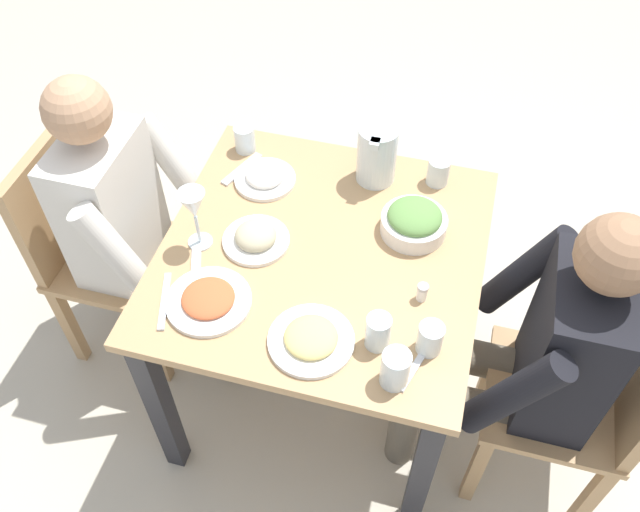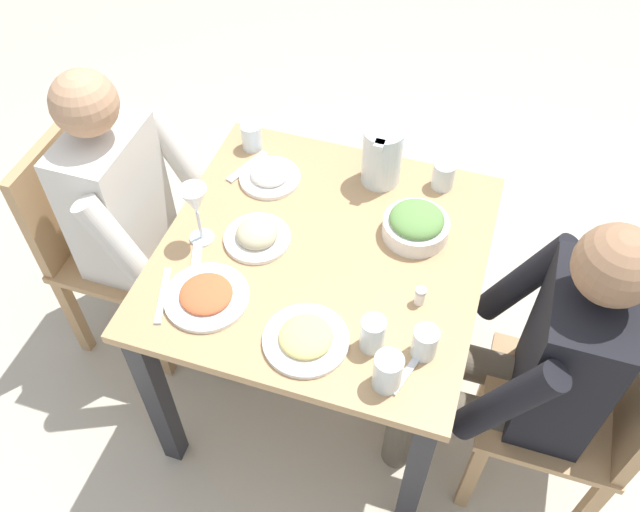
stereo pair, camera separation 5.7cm
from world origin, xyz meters
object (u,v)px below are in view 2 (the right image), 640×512
(diner_far, at_px, (145,219))
(water_glass_far_left, at_px, (388,372))
(chair_near, at_px, (589,406))
(chair_far, at_px, (100,235))
(dining_table, at_px, (322,278))
(water_glass_far_right, at_px, (443,175))
(wine_glass, at_px, (195,204))
(plate_rice_curry, at_px, (206,296))
(water_pitcher, at_px, (382,156))
(plate_yoghurt, at_px, (270,175))
(plate_beans, at_px, (257,235))
(diner_near, at_px, (527,359))
(water_glass_near_left, at_px, (373,334))
(water_glass_by_pitcher, at_px, (252,136))
(salad_bowl, at_px, (416,224))
(plate_fries, at_px, (306,338))
(salt_shaker, at_px, (420,296))
(water_glass_center, at_px, (425,343))

(diner_far, relative_size, water_glass_far_left, 10.89)
(chair_near, relative_size, chair_far, 1.00)
(dining_table, bearing_deg, chair_far, 86.24)
(water_glass_far_right, relative_size, wine_glass, 0.44)
(chair_near, height_order, chair_far, same)
(plate_rice_curry, relative_size, wine_glass, 1.16)
(water_pitcher, xyz_separation_m, plate_yoghurt, (-0.11, 0.32, -0.08))
(plate_beans, xyz_separation_m, water_glass_far_right, (0.38, -0.46, 0.02))
(dining_table, bearing_deg, wine_glass, 100.60)
(water_pitcher, distance_m, plate_rice_curry, 0.68)
(diner_far, distance_m, water_pitcher, 0.78)
(diner_near, height_order, diner_far, same)
(water_glass_far_right, bearing_deg, wine_glass, 124.83)
(diner_near, xyz_separation_m, water_glass_far_right, (0.46, 0.34, 0.17))
(water_glass_far_right, bearing_deg, water_glass_far_left, -179.49)
(plate_beans, xyz_separation_m, water_glass_near_left, (-0.24, -0.40, 0.03))
(water_glass_by_pitcher, bearing_deg, water_pitcher, -92.62)
(water_glass_by_pitcher, bearing_deg, plate_yoghurt, -139.51)
(salad_bowl, distance_m, plate_fries, 0.48)
(chair_near, distance_m, water_glass_far_left, 0.68)
(dining_table, bearing_deg, salad_bowl, -59.49)
(diner_near, relative_size, plate_yoghurt, 6.12)
(diner_near, bearing_deg, salt_shaker, 89.66)
(water_pitcher, height_order, plate_fries, water_pitcher)
(chair_near, relative_size, plate_yoghurt, 4.56)
(water_glass_near_left, height_order, water_glass_center, water_glass_near_left)
(chair_near, xyz_separation_m, water_pitcher, (0.43, 0.73, 0.37))
(chair_near, distance_m, salt_shaker, 0.60)
(diner_near, bearing_deg, water_glass_center, 118.53)
(plate_fries, height_order, wine_glass, wine_glass)
(water_glass_center, xyz_separation_m, water_glass_far_left, (-0.11, 0.07, 0.01))
(chair_near, relative_size, water_glass_near_left, 8.48)
(diner_near, distance_m, water_glass_center, 0.35)
(diner_far, xyz_separation_m, water_glass_near_left, (-0.32, -0.83, 0.18))
(plate_fries, height_order, water_glass_far_left, water_glass_far_left)
(plate_yoghurt, bearing_deg, water_glass_far_right, -75.20)
(wine_glass, bearing_deg, water_glass_near_left, -109.84)
(plate_yoghurt, distance_m, water_glass_far_left, 0.78)
(water_pitcher, height_order, salad_bowl, water_pitcher)
(diner_far, relative_size, water_glass_far_right, 13.40)
(plate_yoghurt, bearing_deg, dining_table, -132.85)
(diner_far, distance_m, salt_shaker, 0.93)
(plate_fries, xyz_separation_m, plate_yoghurt, (0.53, 0.30, 0.00))
(diner_far, height_order, water_pitcher, diner_far)
(diner_far, xyz_separation_m, salad_bowl, (0.08, -0.85, 0.17))
(water_glass_near_left, height_order, water_glass_by_pitcher, water_glass_near_left)
(water_pitcher, bearing_deg, chair_far, 107.21)
(water_glass_near_left, distance_m, wine_glass, 0.60)
(water_glass_by_pitcher, bearing_deg, salt_shaker, -124.57)
(chair_near, height_order, wine_glass, wine_glass)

